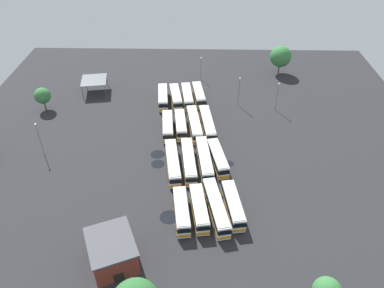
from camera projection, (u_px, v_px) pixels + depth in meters
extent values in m
plane|color=#28282B|center=(192.00, 148.00, 93.89)|extent=(124.00, 124.00, 0.00)
cube|color=silver|center=(163.00, 97.00, 110.25)|extent=(11.75, 3.69, 3.12)
cube|color=beige|center=(163.00, 93.00, 109.28)|extent=(11.27, 3.44, 0.14)
cube|color=black|center=(163.00, 96.00, 109.95)|extent=(11.81, 3.74, 1.00)
cube|color=orange|center=(163.00, 100.00, 110.78)|extent=(11.81, 3.74, 0.62)
cube|color=black|center=(163.00, 106.00, 105.28)|extent=(0.26, 2.12, 1.15)
cylinder|color=black|center=(168.00, 108.00, 108.28)|extent=(1.02, 0.40, 1.00)
cylinder|color=black|center=(159.00, 108.00, 108.14)|extent=(1.02, 0.40, 1.00)
cylinder|color=black|center=(167.00, 95.00, 114.00)|extent=(1.02, 0.40, 1.00)
cylinder|color=black|center=(159.00, 96.00, 113.86)|extent=(1.02, 0.40, 1.00)
cube|color=silver|center=(176.00, 97.00, 110.36)|extent=(11.67, 4.44, 3.12)
cube|color=beige|center=(176.00, 92.00, 109.38)|extent=(11.19, 4.16, 0.14)
cube|color=black|center=(176.00, 96.00, 110.06)|extent=(11.74, 4.49, 1.00)
cube|color=orange|center=(176.00, 100.00, 110.88)|extent=(11.74, 4.49, 0.62)
cube|color=black|center=(178.00, 105.00, 105.48)|extent=(0.41, 2.10, 1.15)
cylinder|color=black|center=(181.00, 107.00, 108.51)|extent=(1.04, 0.46, 1.00)
cylinder|color=black|center=(173.00, 108.00, 108.24)|extent=(1.04, 0.46, 1.00)
cylinder|color=black|center=(179.00, 95.00, 114.11)|extent=(1.04, 0.46, 1.00)
cylinder|color=black|center=(171.00, 96.00, 113.83)|extent=(1.04, 0.46, 1.00)
cube|color=silver|center=(187.00, 97.00, 110.62)|extent=(12.10, 4.02, 3.12)
cube|color=beige|center=(187.00, 92.00, 109.64)|extent=(11.60, 3.76, 0.14)
cube|color=black|center=(187.00, 95.00, 110.32)|extent=(12.16, 4.06, 1.00)
cube|color=orange|center=(187.00, 99.00, 111.15)|extent=(12.16, 4.06, 0.62)
cube|color=black|center=(189.00, 105.00, 105.53)|extent=(0.32, 2.11, 1.15)
cylinder|color=black|center=(192.00, 107.00, 108.60)|extent=(1.03, 0.42, 1.00)
cylinder|color=black|center=(184.00, 107.00, 108.41)|extent=(1.03, 0.42, 1.00)
cylinder|color=black|center=(190.00, 94.00, 114.46)|extent=(1.03, 0.42, 1.00)
cylinder|color=black|center=(182.00, 95.00, 114.27)|extent=(1.03, 0.42, 1.00)
cube|color=silver|center=(199.00, 95.00, 111.39)|extent=(11.59, 4.20, 3.12)
cube|color=beige|center=(199.00, 90.00, 110.41)|extent=(11.11, 3.93, 0.14)
cube|color=black|center=(199.00, 94.00, 111.09)|extent=(11.65, 4.24, 1.00)
cube|color=orange|center=(199.00, 98.00, 111.91)|extent=(11.65, 4.24, 0.62)
cube|color=black|center=(201.00, 103.00, 106.52)|extent=(0.37, 2.11, 1.15)
cylinder|color=black|center=(204.00, 105.00, 109.53)|extent=(1.03, 0.44, 1.00)
cylinder|color=black|center=(196.00, 105.00, 109.30)|extent=(1.03, 0.44, 1.00)
cylinder|color=black|center=(201.00, 93.00, 115.11)|extent=(1.03, 0.44, 1.00)
cylinder|color=black|center=(193.00, 94.00, 114.87)|extent=(1.03, 0.44, 1.00)
cube|color=silver|center=(168.00, 126.00, 98.14)|extent=(11.48, 3.62, 3.12)
cube|color=beige|center=(168.00, 121.00, 97.16)|extent=(11.01, 3.37, 0.14)
cube|color=black|center=(168.00, 125.00, 97.84)|extent=(11.54, 3.67, 1.00)
cube|color=orange|center=(168.00, 129.00, 98.66)|extent=(11.54, 3.67, 0.62)
cube|color=black|center=(168.00, 137.00, 93.27)|extent=(0.26, 2.12, 1.15)
cylinder|color=black|center=(173.00, 138.00, 96.23)|extent=(1.02, 0.39, 1.00)
cylinder|color=black|center=(164.00, 139.00, 96.10)|extent=(1.02, 0.39, 1.00)
cylinder|color=black|center=(172.00, 123.00, 101.81)|extent=(1.02, 0.39, 1.00)
cylinder|color=black|center=(163.00, 123.00, 101.68)|extent=(1.02, 0.39, 1.00)
cube|color=silver|center=(181.00, 125.00, 98.67)|extent=(11.26, 3.80, 3.12)
cube|color=beige|center=(181.00, 120.00, 97.69)|extent=(10.79, 3.54, 0.14)
cube|color=black|center=(181.00, 123.00, 98.37)|extent=(11.31, 3.84, 1.00)
cube|color=orange|center=(181.00, 128.00, 99.19)|extent=(11.31, 3.84, 0.62)
cube|color=black|center=(182.00, 135.00, 93.90)|extent=(0.30, 2.12, 1.15)
cylinder|color=black|center=(186.00, 136.00, 96.84)|extent=(1.03, 0.41, 1.00)
cylinder|color=black|center=(177.00, 137.00, 96.67)|extent=(1.03, 0.41, 1.00)
cylinder|color=black|center=(184.00, 122.00, 102.29)|extent=(1.03, 0.41, 1.00)
cylinder|color=black|center=(176.00, 122.00, 102.12)|extent=(1.03, 0.41, 1.00)
cube|color=silver|center=(194.00, 124.00, 98.93)|extent=(14.40, 4.61, 3.12)
cube|color=beige|center=(194.00, 119.00, 97.95)|extent=(13.81, 4.32, 0.14)
cube|color=black|center=(194.00, 123.00, 98.63)|extent=(14.48, 4.66, 1.00)
cube|color=orange|center=(194.00, 127.00, 99.45)|extent=(14.48, 4.66, 0.62)
cube|color=black|center=(198.00, 138.00, 92.93)|extent=(0.37, 2.11, 1.15)
cube|color=#47474C|center=(194.00, 121.00, 100.17)|extent=(1.27, 2.74, 2.99)
cylinder|color=black|center=(201.00, 138.00, 96.37)|extent=(1.03, 0.44, 1.00)
cylinder|color=black|center=(192.00, 138.00, 96.14)|extent=(1.03, 0.44, 1.00)
cylinder|color=black|center=(197.00, 119.00, 103.35)|extent=(1.03, 0.44, 1.00)
cylinder|color=black|center=(188.00, 120.00, 103.12)|extent=(1.03, 0.44, 1.00)
cube|color=silver|center=(207.00, 124.00, 99.04)|extent=(14.40, 4.48, 3.12)
cube|color=beige|center=(207.00, 119.00, 98.06)|extent=(13.81, 4.20, 0.14)
cube|color=black|center=(207.00, 122.00, 98.74)|extent=(14.47, 4.53, 1.00)
cube|color=orange|center=(207.00, 127.00, 99.56)|extent=(14.47, 4.53, 0.62)
cube|color=black|center=(211.00, 138.00, 93.03)|extent=(0.35, 2.11, 1.15)
cube|color=#47474C|center=(206.00, 121.00, 100.28)|extent=(1.25, 2.74, 2.99)
cylinder|color=black|center=(214.00, 138.00, 96.47)|extent=(1.03, 0.43, 1.00)
cylinder|color=black|center=(205.00, 138.00, 96.25)|extent=(1.03, 0.43, 1.00)
cylinder|color=black|center=(209.00, 119.00, 103.45)|extent=(1.03, 0.43, 1.00)
cylinder|color=black|center=(201.00, 120.00, 103.24)|extent=(1.03, 0.43, 1.00)
cube|color=silver|center=(173.00, 163.00, 86.27)|extent=(14.40, 4.61, 3.12)
cube|color=beige|center=(173.00, 157.00, 85.29)|extent=(13.81, 4.33, 0.14)
cube|color=black|center=(173.00, 161.00, 85.97)|extent=(14.48, 4.66, 1.00)
cube|color=orange|center=(173.00, 165.00, 86.80)|extent=(14.48, 4.66, 0.62)
cube|color=black|center=(175.00, 181.00, 80.27)|extent=(0.37, 2.11, 1.15)
cube|color=#47474C|center=(172.00, 158.00, 87.51)|extent=(1.27, 2.74, 2.99)
cylinder|color=black|center=(180.00, 179.00, 83.72)|extent=(1.03, 0.44, 1.00)
cylinder|color=black|center=(169.00, 180.00, 83.48)|extent=(1.03, 0.44, 1.00)
cylinder|color=black|center=(176.00, 155.00, 90.69)|extent=(1.03, 0.44, 1.00)
cylinder|color=black|center=(167.00, 156.00, 90.46)|extent=(1.03, 0.44, 1.00)
cube|color=silver|center=(189.00, 161.00, 86.66)|extent=(14.38, 4.21, 3.12)
cube|color=beige|center=(189.00, 156.00, 85.68)|extent=(13.79, 3.94, 0.14)
cube|color=black|center=(189.00, 160.00, 86.36)|extent=(14.46, 4.26, 1.00)
cube|color=orange|center=(189.00, 164.00, 87.19)|extent=(14.46, 4.26, 0.62)
cube|color=black|center=(192.00, 180.00, 80.65)|extent=(0.31, 2.12, 1.15)
cube|color=#47474C|center=(188.00, 157.00, 87.90)|extent=(1.20, 2.73, 2.99)
cylinder|color=black|center=(196.00, 178.00, 84.07)|extent=(1.03, 0.41, 1.00)
cylinder|color=black|center=(185.00, 179.00, 83.89)|extent=(1.03, 0.41, 1.00)
cylinder|color=black|center=(192.00, 154.00, 91.07)|extent=(1.03, 0.41, 1.00)
cylinder|color=black|center=(182.00, 154.00, 90.89)|extent=(1.03, 0.41, 1.00)
cube|color=silver|center=(204.00, 160.00, 87.17)|extent=(14.38, 4.26, 3.12)
cube|color=beige|center=(204.00, 154.00, 86.19)|extent=(13.80, 3.99, 0.14)
cube|color=black|center=(204.00, 158.00, 86.87)|extent=(14.46, 4.31, 1.00)
cube|color=orange|center=(204.00, 162.00, 87.69)|extent=(14.46, 4.31, 0.62)
cube|color=black|center=(208.00, 178.00, 81.15)|extent=(0.31, 2.11, 1.15)
cube|color=#47474C|center=(204.00, 155.00, 88.41)|extent=(1.21, 2.73, 2.99)
cylinder|color=black|center=(212.00, 176.00, 84.58)|extent=(1.03, 0.42, 1.00)
cylinder|color=black|center=(201.00, 177.00, 84.39)|extent=(1.03, 0.42, 1.00)
cylinder|color=black|center=(207.00, 152.00, 91.57)|extent=(1.03, 0.42, 1.00)
cylinder|color=black|center=(197.00, 153.00, 91.39)|extent=(1.03, 0.42, 1.00)
cube|color=silver|center=(218.00, 158.00, 87.55)|extent=(11.95, 4.92, 3.12)
cube|color=beige|center=(218.00, 153.00, 86.57)|extent=(11.45, 4.62, 0.14)
cube|color=black|center=(218.00, 157.00, 87.25)|extent=(12.01, 4.97, 1.00)
cube|color=orange|center=(218.00, 161.00, 88.07)|extent=(12.01, 4.97, 0.62)
cube|color=black|center=(224.00, 173.00, 82.59)|extent=(0.49, 2.09, 1.15)
cylinder|color=black|center=(226.00, 172.00, 85.69)|extent=(1.04, 0.50, 1.00)
cylinder|color=black|center=(216.00, 173.00, 85.35)|extent=(1.04, 0.50, 1.00)
cylinder|color=black|center=(219.00, 153.00, 91.38)|extent=(1.04, 0.50, 1.00)
cylinder|color=black|center=(209.00, 154.00, 91.03)|extent=(1.04, 0.50, 1.00)
cube|color=silver|center=(182.00, 211.00, 74.21)|extent=(11.23, 4.00, 3.12)
cube|color=beige|center=(181.00, 206.00, 73.23)|extent=(10.77, 3.74, 0.14)
cube|color=black|center=(182.00, 210.00, 73.91)|extent=(11.29, 4.05, 1.00)
cube|color=orange|center=(182.00, 214.00, 74.73)|extent=(11.29, 4.05, 0.62)
cube|color=black|center=(184.00, 231.00, 69.47)|extent=(0.34, 2.11, 1.15)
cylinder|color=black|center=(189.00, 229.00, 72.42)|extent=(1.03, 0.43, 1.00)
cylinder|color=black|center=(177.00, 230.00, 72.22)|extent=(1.03, 0.43, 1.00)
cylinder|color=black|center=(186.00, 203.00, 77.84)|extent=(1.03, 0.43, 1.00)
cylinder|color=black|center=(175.00, 204.00, 77.63)|extent=(1.03, 0.43, 1.00)
cube|color=silver|center=(199.00, 209.00, 74.76)|extent=(11.52, 4.23, 3.12)
cube|color=beige|center=(199.00, 203.00, 73.79)|extent=(11.05, 3.96, 0.14)
cube|color=black|center=(199.00, 207.00, 74.47)|extent=(11.58, 4.27, 1.00)
cube|color=orange|center=(199.00, 212.00, 75.29)|extent=(11.58, 4.27, 0.62)
cube|color=black|center=(203.00, 229.00, 69.93)|extent=(0.37, 2.11, 1.15)
cylinder|color=black|center=(208.00, 226.00, 72.93)|extent=(1.03, 0.44, 1.00)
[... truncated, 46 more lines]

